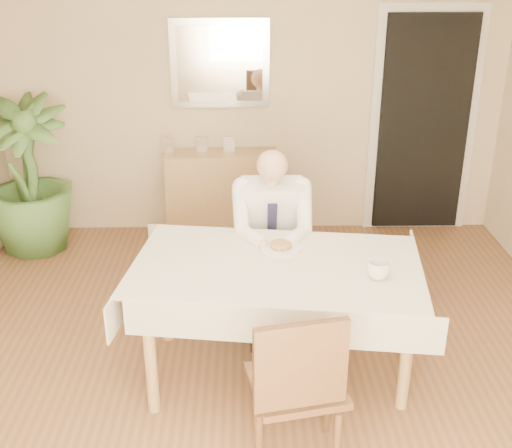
{
  "coord_description": "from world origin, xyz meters",
  "views": [
    {
      "loc": [
        -0.07,
        -3.17,
        2.47
      ],
      "look_at": [
        0.0,
        0.35,
        0.95
      ],
      "focal_mm": 45.0,
      "sensor_mm": 36.0,
      "label": 1
    }
  ],
  "objects_px": {
    "chair_near": "(298,383)",
    "coffee_mug": "(378,270)",
    "chair_far": "(270,245)",
    "sideboard": "(222,194)",
    "dining_table": "(276,277)",
    "seated_man": "(272,233)",
    "potted_palm": "(28,176)"
  },
  "relations": [
    {
      "from": "chair_near",
      "to": "coffee_mug",
      "type": "bearing_deg",
      "value": 40.69
    },
    {
      "from": "chair_far",
      "to": "sideboard",
      "type": "height_order",
      "value": "chair_far"
    },
    {
      "from": "dining_table",
      "to": "chair_near",
      "type": "height_order",
      "value": "chair_near"
    },
    {
      "from": "chair_far",
      "to": "seated_man",
      "type": "xyz_separation_m",
      "value": [
        -0.0,
        -0.28,
        0.23
      ]
    },
    {
      "from": "dining_table",
      "to": "chair_far",
      "type": "relative_size",
      "value": 2.22
    },
    {
      "from": "chair_near",
      "to": "potted_palm",
      "type": "bearing_deg",
      "value": 115.9
    },
    {
      "from": "seated_man",
      "to": "potted_palm",
      "type": "relative_size",
      "value": 0.92
    },
    {
      "from": "dining_table",
      "to": "coffee_mug",
      "type": "relative_size",
      "value": 14.26
    },
    {
      "from": "dining_table",
      "to": "chair_far",
      "type": "distance_m",
      "value": 0.9
    },
    {
      "from": "coffee_mug",
      "to": "potted_palm",
      "type": "xyz_separation_m",
      "value": [
        -2.61,
        2.04,
        -0.13
      ]
    },
    {
      "from": "coffee_mug",
      "to": "potted_palm",
      "type": "height_order",
      "value": "potted_palm"
    },
    {
      "from": "dining_table",
      "to": "chair_near",
      "type": "xyz_separation_m",
      "value": [
        0.07,
        -0.84,
        -0.14
      ]
    },
    {
      "from": "potted_palm",
      "to": "dining_table",
      "type": "bearing_deg",
      "value": -42.28
    },
    {
      "from": "sideboard",
      "to": "potted_palm",
      "type": "xyz_separation_m",
      "value": [
        -1.65,
        -0.26,
        0.28
      ]
    },
    {
      "from": "sideboard",
      "to": "potted_palm",
      "type": "distance_m",
      "value": 1.69
    },
    {
      "from": "coffee_mug",
      "to": "chair_far",
      "type": "bearing_deg",
      "value": 118.04
    },
    {
      "from": "coffee_mug",
      "to": "potted_palm",
      "type": "bearing_deg",
      "value": 141.93
    },
    {
      "from": "seated_man",
      "to": "potted_palm",
      "type": "xyz_separation_m",
      "value": [
        -2.04,
        1.27,
        -0.02
      ]
    },
    {
      "from": "seated_man",
      "to": "coffee_mug",
      "type": "xyz_separation_m",
      "value": [
        0.56,
        -0.78,
        0.11
      ]
    },
    {
      "from": "dining_table",
      "to": "seated_man",
      "type": "distance_m",
      "value": 0.59
    },
    {
      "from": "dining_table",
      "to": "seated_man",
      "type": "height_order",
      "value": "seated_man"
    },
    {
      "from": "sideboard",
      "to": "potted_palm",
      "type": "relative_size",
      "value": 0.74
    },
    {
      "from": "seated_man",
      "to": "sideboard",
      "type": "height_order",
      "value": "seated_man"
    },
    {
      "from": "chair_near",
      "to": "potted_palm",
      "type": "relative_size",
      "value": 0.7
    },
    {
      "from": "dining_table",
      "to": "seated_man",
      "type": "xyz_separation_m",
      "value": [
        -0.0,
        0.59,
        0.02
      ]
    },
    {
      "from": "chair_far",
      "to": "coffee_mug",
      "type": "height_order",
      "value": "coffee_mug"
    },
    {
      "from": "dining_table",
      "to": "sideboard",
      "type": "xyz_separation_m",
      "value": [
        -0.39,
        2.12,
        -0.27
      ]
    },
    {
      "from": "seated_man",
      "to": "dining_table",
      "type": "bearing_deg",
      "value": -90.0
    },
    {
      "from": "chair_far",
      "to": "coffee_mug",
      "type": "relative_size",
      "value": 6.41
    },
    {
      "from": "chair_near",
      "to": "potted_palm",
      "type": "height_order",
      "value": "potted_palm"
    },
    {
      "from": "chair_far",
      "to": "sideboard",
      "type": "relative_size",
      "value": 0.83
    },
    {
      "from": "coffee_mug",
      "to": "chair_near",
      "type": "bearing_deg",
      "value": -127.19
    }
  ]
}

